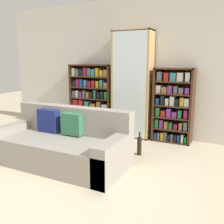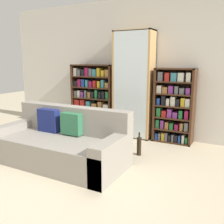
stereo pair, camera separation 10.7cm
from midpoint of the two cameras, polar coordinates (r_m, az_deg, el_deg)
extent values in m
plane|color=beige|center=(3.18, -14.14, -16.77)|extent=(16.00, 16.00, 0.00)
cube|color=beige|center=(5.11, 5.00, 9.92)|extent=(6.38, 0.06, 2.70)
cube|color=gray|center=(3.79, -12.64, -8.72)|extent=(1.98, 0.90, 0.40)
cube|color=gray|center=(3.94, -9.72, -1.68)|extent=(1.98, 0.20, 0.41)
cube|color=gray|center=(4.36, -21.84, -5.74)|extent=(0.20, 0.90, 0.52)
cube|color=gray|center=(3.31, -0.41, -10.37)|extent=(0.20, 0.90, 0.52)
cube|color=navy|center=(4.04, -15.03, -1.99)|extent=(0.36, 0.12, 0.36)
cube|color=#2D6B47|center=(3.76, -9.92, -2.74)|extent=(0.32, 0.12, 0.32)
cube|color=#3D2314|center=(5.65, -9.19, 3.45)|extent=(0.04, 0.32, 1.42)
cube|color=#3D2314|center=(5.17, -0.73, 2.85)|extent=(0.04, 0.32, 1.42)
cube|color=#3D2314|center=(5.34, -5.28, 10.61)|extent=(0.97, 0.32, 0.02)
cube|color=#3D2314|center=(5.54, -5.02, -3.99)|extent=(0.97, 0.32, 0.02)
cube|color=#3D2314|center=(5.52, -4.31, 3.39)|extent=(0.97, 0.01, 1.42)
cube|color=#3D2314|center=(5.48, -5.06, -1.56)|extent=(0.89, 0.32, 0.02)
cube|color=#3D2314|center=(5.43, -5.10, 0.79)|extent=(0.89, 0.32, 0.02)
cube|color=#3D2314|center=(5.39, -5.15, 3.18)|extent=(0.89, 0.32, 0.02)
cube|color=#3D2314|center=(5.36, -5.19, 5.59)|extent=(0.89, 0.32, 0.02)
cube|color=#3D2314|center=(5.35, -5.24, 8.03)|extent=(0.89, 0.32, 0.02)
cube|color=teal|center=(5.70, -8.29, -2.61)|extent=(0.11, 0.24, 0.17)
cube|color=#1E4293|center=(5.64, -7.22, -2.96)|extent=(0.08, 0.24, 0.13)
cube|color=beige|center=(5.57, -6.21, -2.99)|extent=(0.08, 0.24, 0.15)
cube|color=#5B5B60|center=(5.51, -5.07, -3.16)|extent=(0.07, 0.24, 0.15)
cube|color=#AD231E|center=(5.44, -3.96, -3.29)|extent=(0.11, 0.24, 0.15)
cube|color=gold|center=(5.39, -2.81, -3.51)|extent=(0.10, 0.24, 0.14)
cube|color=teal|center=(5.33, -1.67, -3.51)|extent=(0.11, 0.24, 0.17)
cube|color=beige|center=(5.64, -8.18, -0.51)|extent=(0.12, 0.24, 0.12)
cube|color=beige|center=(5.54, -6.66, -0.37)|extent=(0.14, 0.24, 0.18)
cube|color=#7A3384|center=(5.45, -5.13, -0.56)|extent=(0.11, 0.24, 0.18)
cube|color=black|center=(5.36, -3.52, -0.93)|extent=(0.11, 0.24, 0.14)
cube|color=#5B5B60|center=(5.28, -1.91, -1.19)|extent=(0.13, 0.24, 0.12)
cube|color=#AD231E|center=(5.60, -8.34, 2.04)|extent=(0.12, 0.24, 0.17)
cube|color=#AD231E|center=(5.52, -7.12, 1.97)|extent=(0.10, 0.24, 0.17)
cube|color=teal|center=(5.45, -5.84, 1.76)|extent=(0.09, 0.24, 0.16)
cube|color=olive|center=(5.37, -4.48, 1.43)|extent=(0.11, 0.24, 0.12)
cube|color=olive|center=(5.30, -3.15, 1.58)|extent=(0.09, 0.24, 0.17)
cube|color=beige|center=(5.23, -1.80, 1.20)|extent=(0.12, 0.24, 0.12)
cube|color=#5B5B60|center=(5.59, -8.63, 4.19)|extent=(0.07, 0.24, 0.13)
cube|color=beige|center=(5.54, -7.94, 4.22)|extent=(0.06, 0.24, 0.15)
cube|color=#7A3384|center=(5.49, -7.17, 4.04)|extent=(0.06, 0.24, 0.12)
cube|color=#5B5B60|center=(5.44, -6.40, 4.18)|extent=(0.05, 0.24, 0.16)
cube|color=olive|center=(5.40, -5.60, 3.98)|extent=(0.06, 0.24, 0.13)
cube|color=black|center=(5.35, -4.84, 4.02)|extent=(0.07, 0.24, 0.14)
cube|color=#237038|center=(5.30, -4.00, 4.15)|extent=(0.05, 0.24, 0.18)
cube|color=black|center=(5.26, -3.17, 3.91)|extent=(0.05, 0.24, 0.14)
cube|color=black|center=(5.22, -2.37, 3.95)|extent=(0.07, 0.24, 0.16)
cube|color=#237038|center=(5.18, -1.50, 3.85)|extent=(0.06, 0.24, 0.15)
cube|color=black|center=(5.56, -8.66, 6.48)|extent=(0.09, 0.24, 0.12)
cube|color=#8E1947|center=(5.50, -7.84, 6.64)|extent=(0.08, 0.24, 0.16)
cube|color=#1E4293|center=(5.45, -7.00, 6.62)|extent=(0.07, 0.24, 0.16)
cube|color=teal|center=(5.40, -6.14, 6.52)|extent=(0.06, 0.24, 0.15)
cube|color=#8E1947|center=(5.35, -5.29, 6.40)|extent=(0.08, 0.24, 0.13)
cube|color=#AD231E|center=(5.30, -4.38, 6.45)|extent=(0.07, 0.24, 0.14)
cube|color=gold|center=(5.25, -3.44, 6.37)|extent=(0.06, 0.24, 0.14)
cube|color=teal|center=(5.20, -2.54, 6.47)|extent=(0.06, 0.24, 0.16)
cube|color=olive|center=(5.16, -1.55, 6.16)|extent=(0.08, 0.24, 0.11)
cube|color=beige|center=(5.55, -8.75, 9.05)|extent=(0.07, 0.24, 0.17)
cube|color=#5B5B60|center=(5.49, -7.93, 8.92)|extent=(0.07, 0.24, 0.14)
cube|color=black|center=(5.44, -7.03, 8.90)|extent=(0.08, 0.24, 0.14)
cube|color=#8E1947|center=(5.38, -6.20, 9.09)|extent=(0.08, 0.24, 0.17)
cube|color=#5B5B60|center=(5.33, -5.30, 9.02)|extent=(0.08, 0.24, 0.16)
cube|color=teal|center=(5.28, -4.43, 8.93)|extent=(0.08, 0.24, 0.15)
cube|color=gold|center=(5.23, -3.49, 9.06)|extent=(0.07, 0.24, 0.17)
cube|color=gold|center=(5.19, -2.52, 8.81)|extent=(0.07, 0.24, 0.13)
cube|color=olive|center=(5.14, -1.57, 8.88)|extent=(0.08, 0.24, 0.14)
cube|color=tan|center=(5.06, 0.24, 6.32)|extent=(0.04, 0.36, 2.06)
cube|color=tan|center=(4.79, 8.07, 5.91)|extent=(0.04, 0.36, 2.06)
cube|color=tan|center=(4.92, 4.22, 18.01)|extent=(0.76, 0.36, 0.02)
cube|color=tan|center=(5.11, 3.88, -5.31)|extent=(0.76, 0.36, 0.02)
cube|color=tan|center=(5.07, 4.80, 6.29)|extent=(0.76, 0.01, 2.06)
cube|color=silver|center=(4.75, 3.23, 5.96)|extent=(0.68, 0.01, 2.04)
cube|color=tan|center=(5.01, 3.95, -0.76)|extent=(0.68, 0.32, 0.02)
cube|color=tan|center=(4.94, 4.01, 3.81)|extent=(0.68, 0.32, 0.02)
cube|color=tan|center=(4.90, 4.08, 8.48)|extent=(0.68, 0.32, 0.02)
cube|color=tan|center=(4.89, 4.15, 13.19)|extent=(0.68, 0.32, 0.02)
cylinder|color=silver|center=(5.19, 1.07, -4.48)|extent=(0.01, 0.01, 0.07)
cone|color=silver|center=(5.16, 1.07, -3.65)|extent=(0.08, 0.08, 0.09)
cylinder|color=silver|center=(5.15, 2.17, -4.62)|extent=(0.01, 0.01, 0.07)
cone|color=silver|center=(5.13, 2.18, -3.77)|extent=(0.08, 0.08, 0.09)
cylinder|color=silver|center=(5.13, 3.40, -4.68)|extent=(0.01, 0.01, 0.07)
cone|color=silver|center=(5.11, 3.42, -3.83)|extent=(0.08, 0.08, 0.09)
cylinder|color=silver|center=(5.07, 4.40, -4.90)|extent=(0.01, 0.01, 0.07)
cone|color=silver|center=(5.05, 4.42, -4.04)|extent=(0.08, 0.08, 0.09)
cylinder|color=silver|center=(5.04, 5.58, -5.01)|extent=(0.01, 0.01, 0.07)
cone|color=silver|center=(5.02, 5.60, -4.15)|extent=(0.08, 0.08, 0.09)
cylinder|color=silver|center=(5.02, 6.79, -5.12)|extent=(0.01, 0.01, 0.07)
cone|color=silver|center=(5.00, 6.81, -4.25)|extent=(0.08, 0.08, 0.09)
cylinder|color=silver|center=(5.10, 1.15, 0.10)|extent=(0.01, 0.01, 0.08)
cone|color=silver|center=(5.08, 1.15, 1.12)|extent=(0.08, 0.08, 0.10)
cylinder|color=silver|center=(5.04, 2.20, -0.03)|extent=(0.01, 0.01, 0.08)
cone|color=silver|center=(5.03, 2.21, 1.01)|extent=(0.08, 0.08, 0.10)
cylinder|color=silver|center=(5.02, 3.41, -0.10)|extent=(0.01, 0.01, 0.08)
cone|color=silver|center=(5.00, 3.42, 0.94)|extent=(0.08, 0.08, 0.10)
cylinder|color=silver|center=(4.97, 4.48, -0.24)|extent=(0.01, 0.01, 0.08)
cone|color=silver|center=(4.95, 4.50, 0.81)|extent=(0.08, 0.08, 0.10)
cylinder|color=silver|center=(4.95, 5.73, -0.30)|extent=(0.01, 0.01, 0.08)
cone|color=silver|center=(4.93, 5.75, 0.75)|extent=(0.08, 0.08, 0.10)
cylinder|color=silver|center=(4.90, 6.86, -0.44)|extent=(0.01, 0.01, 0.08)
cone|color=silver|center=(4.89, 6.89, 0.63)|extent=(0.08, 0.08, 0.10)
cylinder|color=silver|center=(5.03, 1.50, 4.56)|extent=(0.01, 0.01, 0.08)
cone|color=silver|center=(5.02, 1.50, 5.54)|extent=(0.09, 0.09, 0.10)
cylinder|color=silver|center=(4.96, 3.17, 4.45)|extent=(0.01, 0.01, 0.08)
cone|color=silver|center=(4.95, 3.18, 5.44)|extent=(0.09, 0.09, 0.10)
cylinder|color=silver|center=(4.90, 4.90, 4.34)|extent=(0.01, 0.01, 0.08)
cone|color=silver|center=(4.89, 4.92, 5.34)|extent=(0.09, 0.09, 0.10)
cylinder|color=silver|center=(4.83, 6.58, 4.19)|extent=(0.01, 0.01, 0.08)
cone|color=silver|center=(4.82, 6.61, 5.21)|extent=(0.09, 0.09, 0.10)
cylinder|color=silver|center=(5.00, 1.35, 9.20)|extent=(0.01, 0.01, 0.09)
cone|color=silver|center=(5.00, 1.35, 10.31)|extent=(0.09, 0.09, 0.11)
cylinder|color=silver|center=(4.94, 2.67, 9.16)|extent=(0.01, 0.01, 0.09)
cone|color=silver|center=(4.94, 2.68, 10.28)|extent=(0.09, 0.09, 0.11)
cylinder|color=silver|center=(4.88, 4.03, 9.12)|extent=(0.01, 0.01, 0.09)
cone|color=silver|center=(4.88, 4.04, 10.25)|extent=(0.09, 0.09, 0.11)
cylinder|color=silver|center=(4.84, 5.46, 9.07)|extent=(0.01, 0.01, 0.09)
cone|color=silver|center=(4.83, 5.48, 10.21)|extent=(0.09, 0.09, 0.11)
cylinder|color=silver|center=(4.82, 7.04, 9.03)|extent=(0.01, 0.01, 0.09)
cone|color=silver|center=(4.82, 7.07, 10.18)|extent=(0.09, 0.09, 0.11)
cylinder|color=silver|center=(4.98, 1.81, 13.74)|extent=(0.01, 0.01, 0.07)
cone|color=silver|center=(4.99, 1.82, 14.67)|extent=(0.09, 0.09, 0.09)
cylinder|color=silver|center=(4.90, 4.16, 13.75)|extent=(0.01, 0.01, 0.07)
cone|color=silver|center=(4.90, 4.18, 14.70)|extent=(0.09, 0.09, 0.09)
cylinder|color=silver|center=(4.82, 6.57, 13.75)|extent=(0.01, 0.01, 0.07)
cone|color=silver|center=(4.82, 6.60, 14.71)|extent=(0.09, 0.09, 0.09)
cube|color=#3D2314|center=(4.82, 9.23, 1.77)|extent=(0.04, 0.32, 1.37)
cube|color=#3D2314|center=(4.67, 17.17, 1.08)|extent=(0.04, 0.32, 1.37)
cube|color=#3D2314|center=(4.67, 13.52, 9.59)|extent=(0.72, 0.32, 0.02)
cube|color=#3D2314|center=(4.89, 12.77, -6.35)|extent=(0.72, 0.32, 0.02)
cube|color=#3D2314|center=(4.88, 13.56, 1.71)|extent=(0.72, 0.01, 1.37)
cube|color=#3D2314|center=(4.83, 12.90, -3.72)|extent=(0.64, 0.32, 0.02)
cube|color=#3D2314|center=(4.78, 13.02, -1.17)|extent=(0.64, 0.32, 0.02)
cube|color=#3D2314|center=(4.73, 13.14, 1.43)|extent=(0.64, 0.32, 0.02)
cube|color=#3D2314|center=(4.70, 13.26, 4.08)|extent=(0.64, 0.32, 0.02)
cube|color=#3D2314|center=(4.68, 13.38, 6.75)|extent=(0.64, 0.32, 0.02)
cube|color=#1E4293|center=(4.93, 9.62, -5.19)|extent=(0.05, 0.24, 0.12)
cube|color=#5B5B60|center=(4.91, 10.30, -5.21)|extent=(0.04, 0.24, 0.13)
cube|color=gold|center=(4.89, 11.05, -5.25)|extent=(0.06, 0.24, 0.14)
cube|color=#5B5B60|center=(4.88, 11.75, -5.25)|extent=(0.05, 0.24, 0.16)
cube|color=black|center=(4.87, 12.44, -5.53)|extent=(0.05, 0.24, 0.12)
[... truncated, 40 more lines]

